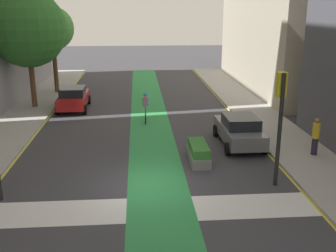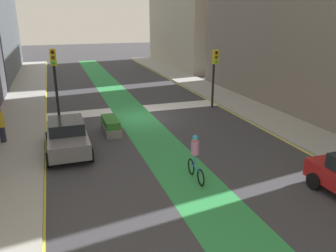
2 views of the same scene
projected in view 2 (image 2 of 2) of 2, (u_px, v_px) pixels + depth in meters
ground_plane at (143, 117)px, 22.02m from camera, size 120.00×120.00×0.00m
bike_lane_paint at (136, 118)px, 21.88m from camera, size 2.40×60.00×0.01m
crosswalk_band at (136, 109)px, 23.82m from camera, size 12.00×1.80×0.01m
sidewalk_left at (244, 106)px, 24.28m from camera, size 3.00×60.00×0.15m
curb_stripe_left at (225, 109)px, 23.85m from camera, size 0.16×60.00×0.01m
sidewalk_right at (18, 128)px, 19.72m from camera, size 3.00×60.00×0.15m
curb_stripe_right at (45, 126)px, 20.20m from camera, size 0.16×60.00×0.01m
traffic_signal_near_right at (55, 72)px, 19.69m from camera, size 0.35×0.52×4.49m
traffic_signal_near_left at (214, 68)px, 23.39m from camera, size 0.35×0.52×4.07m
car_grey_right_far at (67, 136)px, 16.22m from camera, size 2.04×4.21×1.57m
cyclist_in_lane at (195, 156)px, 13.47m from camera, size 0.32×1.73×1.86m
pedestrian_sidewalk_right_a at (1, 125)px, 17.04m from camera, size 0.34×0.34×1.77m
median_planter at (111, 126)px, 18.98m from camera, size 0.83×2.29×0.85m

